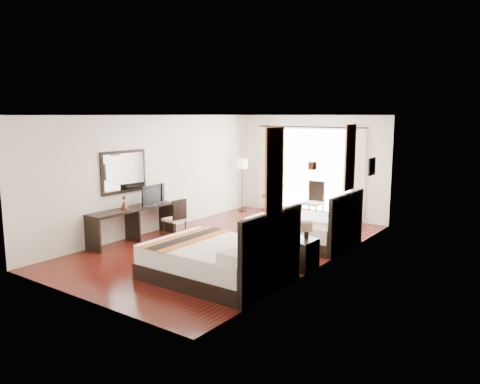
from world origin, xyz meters
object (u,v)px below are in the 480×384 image
Objects in this scene: nightstand at (302,254)px; floor_lamp at (242,167)px; bed_far at (305,229)px; fruit_bowl at (274,194)px; window_chair at (313,209)px; television at (150,194)px; table_lamp at (307,228)px; desk_chair at (175,226)px; console_desk at (133,224)px; bed_near at (220,260)px; side_table at (272,207)px; vase at (298,241)px.

floor_lamp is at bearing 137.37° from nightstand.
floor_lamp is (-3.13, 2.01, 0.98)m from bed_far.
window_chair is at bearing 17.80° from fruit_bowl.
floor_lamp is at bearing 167.17° from fruit_bowl.
television is 3.76× the size of fruit_bowl.
table_lamp reaches higher than fruit_bowl.
table_lamp is at bearing 26.56° from window_chair.
desk_chair is at bearing -78.70° from television.
bed_near is at bearing -14.74° from console_desk.
bed_near reaches higher than bed_far.
desk_chair is at bearing 148.27° from bed_near.
window_chair is at bearing -41.36° from television.
fruit_bowl is at bearing 137.27° from bed_far.
television is 0.52× the size of floor_lamp.
nightstand is 0.62× the size of desk_chair.
floor_lamp reaches higher than bed_far.
bed_near reaches higher than table_lamp.
fruit_bowl is at bearing -12.83° from floor_lamp.
fruit_bowl is (-2.66, 3.17, -0.08)m from table_lamp.
bed_far is at bearing 116.19° from nightstand.
nightstand is at bearing -98.63° from television.
table_lamp is at bearing 59.21° from bed_near.
bed_near is at bearing -68.74° from side_table.
side_table is at bearing -98.52° from desk_chair.
television is at bearing 87.92° from console_desk.
table_lamp is at bearing -96.60° from television.
bed_near is 3.64× the size of side_table.
television reaches higher than fruit_bowl.
nightstand is 0.26× the size of console_desk.
bed_near is 2.54× the size of desk_chair.
vase is at bearing -100.91° from television.
vase is 0.15× the size of television.
side_table reaches higher than nightstand.
side_table is (-1.80, 4.63, -0.02)m from bed_near.
television is 0.87× the size of desk_chair.
vase is 4.36m from side_table.
floor_lamp is (-3.92, 3.46, 0.55)m from table_lamp.
bed_near is at bearing -126.28° from vase.
side_table is at bearing -14.21° from floor_lamp.
bed_far is 3.76× the size of nightstand.
console_desk is 0.82m from television.
fruit_bowl is (-1.78, 4.65, 0.33)m from bed_near.
table_lamp reaches higher than side_table.
fruit_bowl is (1.36, 3.83, 0.29)m from console_desk.
nightstand is 3.99m from window_chair.
desk_chair is 0.60× the size of floor_lamp.
window_chair reaches higher than side_table.
console_desk is (-3.14, 0.82, 0.04)m from bed_near.
console_desk is at bearing -172.63° from nightstand.
bed_far is at bearing 23.83° from window_chair.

